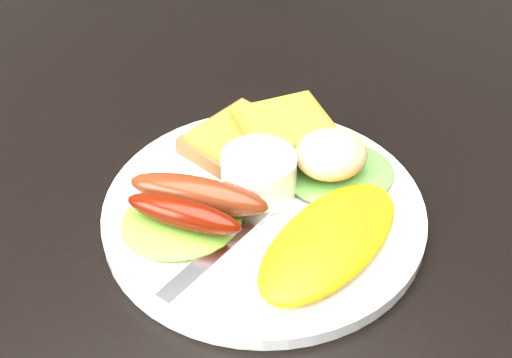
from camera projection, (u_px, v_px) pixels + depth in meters
The scene contains 12 objects.
dining_table at pixel (181, 213), 0.57m from camera, with size 1.20×0.80×0.04m, color black.
plate at pixel (264, 212), 0.54m from camera, with size 0.24×0.24×0.01m, color white.
lettuce_left at pixel (183, 219), 0.52m from camera, with size 0.09×0.08×0.01m, color #65A226.
lettuce_right at pixel (339, 173), 0.56m from camera, with size 0.09×0.08×0.01m, color #449335.
omelette at pixel (329, 241), 0.49m from camera, with size 0.14×0.07×0.02m, color #EBB30B.
sausage_a at pixel (184, 214), 0.50m from camera, with size 0.02×0.09×0.02m, color #5D0B05.
sausage_b at pixel (198, 194), 0.51m from camera, with size 0.03×0.11×0.03m, color brown.
ramekin at pixel (259, 174), 0.53m from camera, with size 0.06×0.06×0.03m, color white.
toast_a at pixel (244, 144), 0.58m from camera, with size 0.08×0.08×0.01m, color brown.
toast_b at pixel (286, 129), 0.57m from camera, with size 0.07×0.07×0.01m, color olive.
potato_salad at pixel (331, 154), 0.54m from camera, with size 0.06×0.05×0.03m, color beige.
fork at pixel (241, 231), 0.51m from camera, with size 0.16×0.01×0.00m, color #ADAFB7.
Camera 1 is at (-0.20, -0.37, 1.13)m, focal length 50.00 mm.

